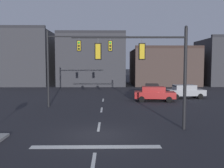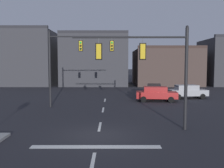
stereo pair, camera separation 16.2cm
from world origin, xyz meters
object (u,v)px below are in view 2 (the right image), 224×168
at_px(signal_mast_near_side, 151,61).
at_px(car_lot_middle, 155,93).
at_px(signal_mast_far_side, 72,55).
at_px(car_lot_nearside, 153,90).
at_px(car_lot_farside, 186,91).

height_order(signal_mast_near_side, car_lot_middle, signal_mast_near_side).
bearing_deg(signal_mast_far_side, car_lot_middle, 22.93).
bearing_deg(signal_mast_near_side, car_lot_nearside, 79.87).
height_order(car_lot_middle, car_lot_farside, same).
distance_m(signal_mast_far_side, car_lot_farside, 14.56).
bearing_deg(signal_mast_near_side, car_lot_farside, 65.23).
relative_size(signal_mast_far_side, car_lot_farside, 1.69).
xyz_separation_m(signal_mast_far_side, car_lot_farside, (12.67, 5.94, -4.03)).
xyz_separation_m(signal_mast_near_side, car_lot_nearside, (2.73, 15.25, -3.37)).
xyz_separation_m(signal_mast_far_side, car_lot_nearside, (8.86, 7.02, -4.03)).
bearing_deg(car_lot_nearside, car_lot_farside, -15.86).
bearing_deg(car_lot_nearside, car_lot_middle, -95.47).
xyz_separation_m(car_lot_nearside, car_lot_farside, (3.81, -1.08, 0.00)).
bearing_deg(signal_mast_far_side, car_lot_nearside, 38.40).
height_order(signal_mast_near_side, signal_mast_far_side, signal_mast_far_side).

